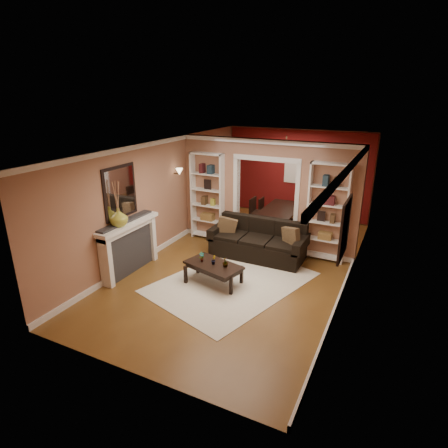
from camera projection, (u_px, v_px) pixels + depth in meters
The scene contains 30 objects.
floor at pixel (246, 263), 8.67m from camera, with size 8.00×8.00×0.00m, color brown.
ceiling at pixel (249, 146), 7.76m from camera, with size 8.00×8.00×0.00m, color white.
wall_back at pixel (297, 173), 11.60m from camera, with size 8.00×8.00×0.00m, color #A27055.
wall_front at pixel (127, 290), 4.83m from camera, with size 8.00×8.00×0.00m, color #A27055.
wall_left at pixel (162, 196), 9.15m from camera, with size 8.00×8.00×0.00m, color #A27055.
wall_right at pixel (354, 223), 7.28m from camera, with size 8.00×8.00×0.00m, color #A27055.
partition_wall at pixel (266, 195), 9.23m from camera, with size 4.50×0.15×2.70m, color #A27055.
red_back_panel at pixel (297, 175), 11.58m from camera, with size 4.44×0.04×2.64m, color maroon.
dining_window at pixel (297, 167), 11.47m from camera, with size 0.78×0.03×0.98m, color #8CA5CC.
area_rug at pixel (232, 282), 7.81m from camera, with size 2.31×3.23×0.01m, color silver.
sofa at pixel (258, 240), 8.86m from camera, with size 2.27×0.98×0.89m, color black.
pillow_left at pixel (227, 226), 9.10m from camera, with size 0.46×0.13×0.46m, color brown.
pillow_right at pixel (291, 237), 8.43m from camera, with size 0.47×0.13×0.47m, color brown.
coffee_table at pixel (214, 274), 7.70m from camera, with size 1.16×0.63×0.44m, color black.
plant_left at pixel (202, 257), 7.71m from camera, with size 0.11×0.07×0.21m, color #336626.
plant_center at pixel (213, 260), 7.60m from camera, with size 0.10×0.08×0.19m, color #336626.
plant_right at pixel (225, 262), 7.48m from camera, with size 0.11×0.11×0.20m, color #336626.
bookshelf_left at pixel (208, 197), 9.80m from camera, with size 0.90×0.30×2.30m, color white.
bookshelf_right at pixel (327, 213), 8.51m from camera, with size 0.90×0.30×2.30m, color white.
fireplace at pixel (130, 248), 8.07m from camera, with size 0.32×1.70×1.16m, color white.
vase at pixel (119, 217), 7.59m from camera, with size 0.37×0.37×0.38m, color #A1A635.
mirror at pixel (120, 192), 7.72m from camera, with size 0.03×0.95×1.10m, color silver.
wall_sconce at pixel (177, 173), 9.41m from camera, with size 0.18×0.18×0.22m, color #FFE0A5.
framed_art at pixel (344, 229), 6.39m from camera, with size 0.04×0.85×1.05m, color black.
dining_table at pixel (282, 218), 10.76m from camera, with size 0.97×1.74×0.61m, color black.
dining_chair_nw at pixel (261, 214), 10.68m from camera, with size 0.46×0.46×0.92m, color black.
dining_chair_ne at pixel (298, 221), 10.24m from camera, with size 0.39×0.39×0.80m, color black.
dining_chair_sw at pixel (268, 210), 11.21m from camera, with size 0.38×0.38×0.77m, color black.
dining_chair_se at pixel (304, 215), 10.75m from camera, with size 0.40×0.40×0.80m, color black.
chandelier at pixel (286, 158), 10.27m from camera, with size 0.50×0.50×0.30m, color #372A19.
Camera 1 is at (3.00, -7.28, 3.78)m, focal length 30.00 mm.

